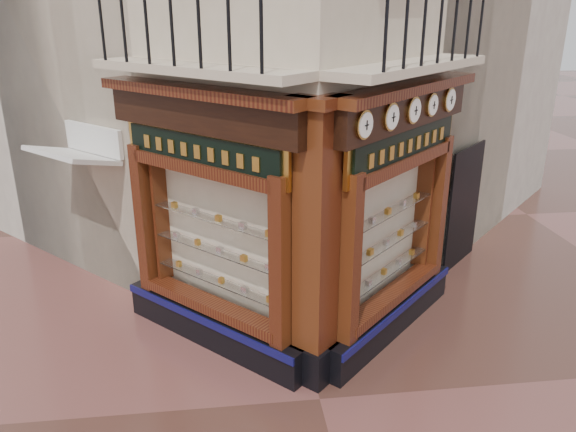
{
  "coord_description": "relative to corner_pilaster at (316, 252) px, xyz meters",
  "views": [
    {
      "loc": [
        -1.17,
        -6.14,
        4.94
      ],
      "look_at": [
        -0.19,
        2.0,
        1.91
      ],
      "focal_mm": 35.0,
      "sensor_mm": 36.0,
      "label": 1
    }
  ],
  "objects": [
    {
      "name": "ground",
      "position": [
        0.0,
        -0.5,
        -1.95
      ],
      "size": [
        80.0,
        80.0,
        0.0
      ],
      "primitive_type": "plane",
      "color": "#482921",
      "rests_on": "ground"
    },
    {
      "name": "shopfront_left",
      "position": [
        -1.41,
        1.07,
        0.03
      ],
      "size": [
        2.86,
        2.86,
        3.98
      ],
      "rotation": [
        0.0,
        0.0,
        2.36
      ],
      "color": "black",
      "rests_on": "ground"
    },
    {
      "name": "shopfront_right",
      "position": [
        1.41,
        1.07,
        0.03
      ],
      "size": [
        2.86,
        2.86,
        3.98
      ],
      "rotation": [
        0.0,
        0.0,
        0.79
      ],
      "color": "black",
      "rests_on": "ground"
    },
    {
      "name": "corner_pilaster",
      "position": [
        0.0,
        0.0,
        0.0
      ],
      "size": [
        0.85,
        0.85,
        3.98
      ],
      "rotation": [
        0.0,
        0.0,
        0.79
      ],
      "color": "black",
      "rests_on": "ground"
    },
    {
      "name": "balcony",
      "position": [
        0.0,
        0.99,
        2.27
      ],
      "size": [
        5.94,
        2.97,
        1.03
      ],
      "color": "beige",
      "rests_on": "ground"
    },
    {
      "name": "clock_a",
      "position": [
        0.56,
        -0.05,
        1.67
      ],
      "size": [
        0.29,
        0.29,
        0.36
      ],
      "rotation": [
        0.0,
        0.0,
        0.79
      ],
      "color": "#AD8539",
      "rests_on": "ground"
    },
    {
      "name": "clock_b",
      "position": [
        1.03,
        0.43,
        1.67
      ],
      "size": [
        0.3,
        0.3,
        0.37
      ],
      "rotation": [
        0.0,
        0.0,
        0.79
      ],
      "color": "#AD8539",
      "rests_on": "ground"
    },
    {
      "name": "clock_c",
      "position": [
        1.49,
        0.89,
        1.67
      ],
      "size": [
        0.3,
        0.3,
        0.38
      ],
      "rotation": [
        0.0,
        0.0,
        0.79
      ],
      "color": "#AD8539",
      "rests_on": "ground"
    },
    {
      "name": "clock_d",
      "position": [
        1.91,
        1.31,
        1.67
      ],
      "size": [
        0.28,
        0.28,
        0.34
      ],
      "rotation": [
        0.0,
        0.0,
        0.79
      ],
      "color": "#AD8539",
      "rests_on": "ground"
    },
    {
      "name": "clock_e",
      "position": [
        2.36,
        1.76,
        1.67
      ],
      "size": [
        0.3,
        0.3,
        0.38
      ],
      "rotation": [
        0.0,
        0.0,
        0.79
      ],
      "color": "#AD8539",
      "rests_on": "ground"
    },
    {
      "name": "awning",
      "position": [
        -3.7,
        2.99,
        -1.95
      ],
      "size": [
        1.76,
        1.76,
        0.3
      ],
      "primitive_type": null,
      "rotation": [
        0.24,
        0.0,
        2.36
      ],
      "color": "silver",
      "rests_on": "ground"
    },
    {
      "name": "signboard_left",
      "position": [
        -1.46,
        1.01,
        1.15
      ],
      "size": [
        2.24,
        2.24,
        0.6
      ],
      "rotation": [
        0.0,
        0.0,
        2.36
      ],
      "color": "gold",
      "rests_on": "ground"
    },
    {
      "name": "signboard_right",
      "position": [
        1.46,
        1.01,
        1.15
      ],
      "size": [
        2.28,
        2.28,
        0.61
      ],
      "rotation": [
        0.0,
        0.0,
        0.79
      ],
      "color": "gold",
      "rests_on": "ground"
    }
  ]
}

